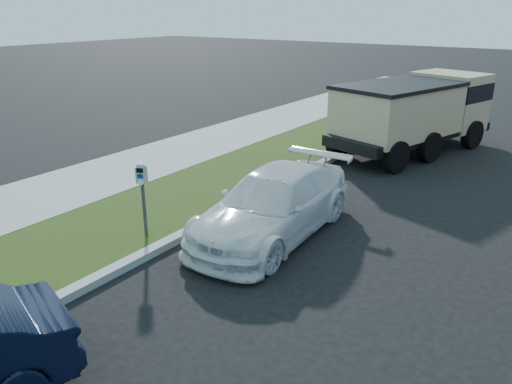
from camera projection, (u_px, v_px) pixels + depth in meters
The scene contains 5 objects.
ground at pixel (287, 273), 9.24m from camera, with size 120.00×120.00×0.00m, color black.
streetside at pixel (153, 183), 13.73m from camera, with size 6.12×50.00×0.15m.
parking_meter at pixel (142, 184), 10.02m from camera, with size 0.25×0.22×1.57m.
white_wagon at pixel (274, 204), 10.59m from camera, with size 1.93×4.75×1.38m, color silver.
dump_truck at pixel (417, 110), 16.69m from camera, with size 3.97×6.70×2.47m.
Camera 1 is at (4.16, -7.02, 4.61)m, focal length 35.00 mm.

